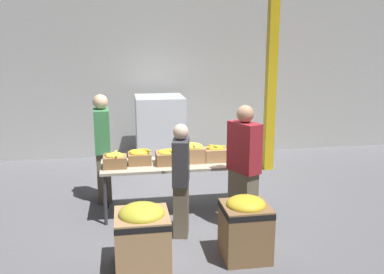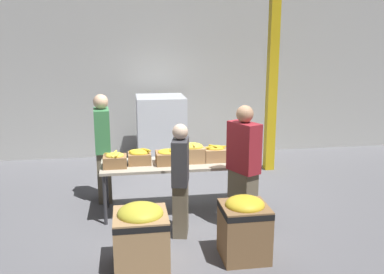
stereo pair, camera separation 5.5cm
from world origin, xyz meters
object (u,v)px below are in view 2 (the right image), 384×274
(banana_box_4, at_px, (215,153))
(banana_box_0, at_px, (115,160))
(sorting_table, at_px, (178,166))
(support_pillar, at_px, (272,69))
(banana_box_5, at_px, (241,150))
(volunteer_0, at_px, (103,149))
(donation_bin_1, at_px, (244,226))
(pallet_stack_0, at_px, (161,132))
(banana_box_1, at_px, (139,156))
(banana_box_3, at_px, (193,152))
(volunteer_1, at_px, (180,181))
(volunteer_2, at_px, (243,169))
(banana_box_2, at_px, (167,156))
(donation_bin_0, at_px, (141,234))

(banana_box_4, bearing_deg, banana_box_0, -176.82)
(sorting_table, xyz_separation_m, support_pillar, (2.07, 1.86, 1.28))
(banana_box_5, xyz_separation_m, volunteer_0, (-2.09, 0.66, -0.06))
(banana_box_0, bearing_deg, donation_bin_1, -43.48)
(volunteer_0, height_order, donation_bin_1, volunteer_0)
(pallet_stack_0, bearing_deg, volunteer_0, -120.65)
(banana_box_1, relative_size, volunteer_0, 0.20)
(sorting_table, xyz_separation_m, pallet_stack_0, (-0.05, 2.48, -0.01))
(banana_box_1, relative_size, donation_bin_1, 0.46)
(banana_box_3, height_order, support_pillar, support_pillar)
(donation_bin_1, distance_m, support_pillar, 4.02)
(volunteer_1, height_order, donation_bin_1, volunteer_1)
(sorting_table, height_order, support_pillar, support_pillar)
(volunteer_2, bearing_deg, banana_box_4, -7.07)
(banana_box_2, xyz_separation_m, volunteer_0, (-0.97, 0.68, -0.02))
(banana_box_5, xyz_separation_m, pallet_stack_0, (-1.01, 2.48, -0.22))
(volunteer_0, distance_m, volunteer_2, 2.37)
(sorting_table, distance_m, pallet_stack_0, 2.48)
(donation_bin_1, bearing_deg, banana_box_1, 127.01)
(banana_box_4, bearing_deg, banana_box_2, -177.20)
(sorting_table, xyz_separation_m, donation_bin_0, (-0.63, -1.53, -0.32))
(banana_box_3, height_order, donation_bin_0, banana_box_3)
(support_pillar, xyz_separation_m, pallet_stack_0, (-2.12, 0.61, -1.29))
(banana_box_3, bearing_deg, volunteer_2, -50.10)
(banana_box_5, bearing_deg, support_pillar, 59.34)
(support_pillar, bearing_deg, pallet_stack_0, 163.85)
(sorting_table, height_order, donation_bin_0, sorting_table)
(banana_box_3, xyz_separation_m, banana_box_4, (0.35, 0.01, -0.03))
(banana_box_4, bearing_deg, banana_box_5, -2.08)
(volunteer_0, relative_size, support_pillar, 0.44)
(banana_box_2, xyz_separation_m, support_pillar, (2.23, 1.89, 1.11))
(banana_box_0, xyz_separation_m, banana_box_2, (0.77, 0.05, 0.00))
(sorting_table, distance_m, banana_box_4, 0.59)
(banana_box_4, xyz_separation_m, support_pillar, (1.50, 1.86, 1.10))
(banana_box_3, distance_m, banana_box_4, 0.35)
(banana_box_1, bearing_deg, donation_bin_1, -52.99)
(banana_box_0, xyz_separation_m, banana_box_1, (0.36, 0.11, 0.01))
(donation_bin_1, bearing_deg, donation_bin_0, -180.00)
(banana_box_2, bearing_deg, banana_box_4, 2.80)
(banana_box_5, bearing_deg, banana_box_0, -177.92)
(volunteer_0, relative_size, volunteer_2, 1.01)
(pallet_stack_0, bearing_deg, banana_box_1, -102.04)
(banana_box_0, relative_size, banana_box_3, 0.99)
(volunteer_1, bearing_deg, volunteer_0, 48.94)
(banana_box_0, xyz_separation_m, banana_box_3, (1.15, 0.08, 0.05))
(banana_box_0, bearing_deg, donation_bin_0, -78.22)
(banana_box_1, height_order, donation_bin_1, banana_box_1)
(sorting_table, distance_m, banana_box_5, 0.98)
(banana_box_2, xyz_separation_m, volunteer_2, (0.97, -0.67, -0.03))
(volunteer_1, distance_m, pallet_stack_0, 3.25)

